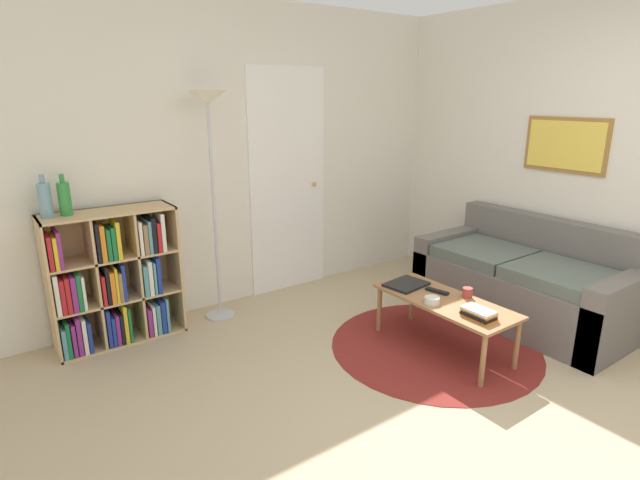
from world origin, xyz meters
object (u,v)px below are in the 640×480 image
cup (467,293)px  bottle_left (45,200)px  couch (527,283)px  floor_lamp (209,129)px  bottle_middle (65,198)px  bookshelf (112,281)px  bowl (432,300)px  coffee_table (444,305)px  laptop (406,284)px

cup → bottle_left: bottle_left is taller
bottle_left → couch: bearing=-25.7°
floor_lamp → bottle_middle: floor_lamp is taller
floor_lamp → couch: 2.90m
bookshelf → bottle_middle: bottle_middle is taller
bookshelf → bottle_middle: size_ratio=3.54×
bowl → bottle_middle: 2.66m
bookshelf → coffee_table: 2.47m
coffee_table → bottle_middle: (-2.15, 1.58, 0.78)m
coffee_table → laptop: bearing=95.0°
laptop → cup: size_ratio=4.65×
floor_lamp → bowl: size_ratio=17.02×
floor_lamp → cup: 2.31m
laptop → couch: bearing=-19.4°
floor_lamp → bottle_middle: bearing=175.4°
bowl → bottle_left: bearing=143.7°
laptop → bottle_middle: bearing=150.2°
bottle_middle → floor_lamp: bearing=-4.6°
coffee_table → cup: cup is taller
bowl → cup: (0.29, -0.08, 0.01)m
bookshelf → laptop: bearing=-32.3°
bottle_middle → coffee_table: bearing=-36.2°
bowl → bottle_left: bottle_left is taller
bookshelf → coffee_table: bookshelf is taller
floor_lamp → bottle_left: 1.25m
couch → coffee_table: couch is taller
couch → bottle_middle: (-3.18, 1.59, 0.84)m
bookshelf → couch: size_ratio=0.60×
couch → bottle_middle: size_ratio=5.92×
couch → cup: couch is taller
bowl → floor_lamp: bearing=123.1°
floor_lamp → bottle_middle: size_ratio=6.47×
bookshelf → bowl: (1.79, -1.55, -0.07)m
floor_lamp → cup: size_ratio=25.46×
bottle_left → bottle_middle: bearing=-1.2°
coffee_table → bowl: 0.15m
cup → bottle_left: size_ratio=0.25×
floor_lamp → cup: bearing=-51.0°
floor_lamp → laptop: (1.07, -1.13, -1.16)m
bookshelf → bottle_left: bottle_left is taller
bottle_middle → bookshelf: bearing=-6.1°
couch → coffee_table: (-1.03, 0.01, 0.06)m
coffee_table → floor_lamp: bearing=126.4°
bookshelf → bowl: bearing=-40.8°
cup → bottle_middle: (-2.32, 1.65, 0.70)m
laptop → cup: cup is taller
bookshelf → bowl: bookshelf is taller
couch → bottle_middle: bottle_middle is taller
floor_lamp → coffee_table: (1.10, -1.49, -1.21)m
coffee_table → cup: size_ratio=14.60×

